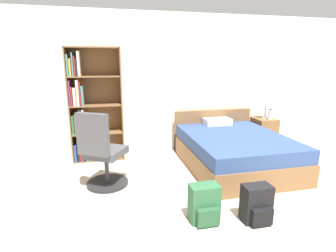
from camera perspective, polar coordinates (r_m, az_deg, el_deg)
The scene contains 9 objects.
wall_back at distance 5.15m, azimuth 3.83°, elevation 9.10°, with size 9.00×0.06×2.60m.
bookshelf at distance 4.75m, azimuth -16.94°, elevation 3.68°, with size 0.89×0.33×1.96m.
bed at distance 4.56m, azimuth 13.90°, elevation -4.94°, with size 1.55×1.99×0.80m.
office_chair at distance 3.71m, azimuth -14.14°, elevation -6.10°, with size 0.68×0.72×1.10m.
nightstand at distance 5.68m, azimuth 20.08°, elevation -1.45°, with size 0.40×0.46×0.62m.
table_lamp at distance 5.58m, azimuth 20.63°, elevation 4.97°, with size 0.27×0.27×0.42m.
water_bottle at distance 5.52m, azimuth 21.32°, elevation 2.36°, with size 0.07×0.07×0.21m.
backpack_black at distance 3.14m, azimuth 18.76°, elevation -15.88°, with size 0.31×0.25×0.42m.
backpack_green at distance 3.02m, azimuth 7.93°, elevation -16.54°, with size 0.32×0.27×0.42m.
Camera 1 is at (-1.49, -1.68, 1.72)m, focal length 28.00 mm.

